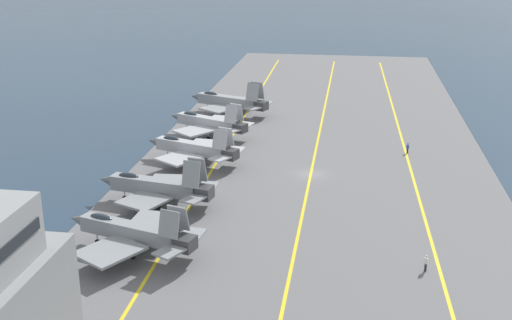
% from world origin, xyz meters
% --- Properties ---
extents(ground_plane, '(2000.00, 2000.00, 0.00)m').
position_xyz_m(ground_plane, '(0.00, 0.00, 0.00)').
color(ground_plane, '#23384C').
extents(carrier_deck, '(203.82, 51.98, 0.40)m').
position_xyz_m(carrier_deck, '(0.00, 0.00, 0.20)').
color(carrier_deck, slate).
rests_on(carrier_deck, ground).
extents(deck_stripe_foul_line, '(183.41, 4.12, 0.01)m').
position_xyz_m(deck_stripe_foul_line, '(0.00, -14.29, 0.40)').
color(deck_stripe_foul_line, yellow).
rests_on(deck_stripe_foul_line, carrier_deck).
extents(deck_stripe_centerline, '(183.44, 0.36, 0.01)m').
position_xyz_m(deck_stripe_centerline, '(0.00, 0.00, 0.40)').
color(deck_stripe_centerline, yellow).
rests_on(deck_stripe_centerline, carrier_deck).
extents(deck_stripe_edge_line, '(183.43, 2.80, 0.01)m').
position_xyz_m(deck_stripe_edge_line, '(0.00, 14.29, 0.40)').
color(deck_stripe_edge_line, yellow).
rests_on(deck_stripe_edge_line, carrier_deck).
extents(parked_jet_nearest, '(14.12, 15.86, 6.09)m').
position_xyz_m(parked_jet_nearest, '(-27.24, 16.95, 2.85)').
color(parked_jet_nearest, gray).
rests_on(parked_jet_nearest, carrier_deck).
extents(parked_jet_second, '(12.72, 15.64, 6.59)m').
position_xyz_m(parked_jet_second, '(-14.12, 18.32, 2.86)').
color(parked_jet_second, gray).
rests_on(parked_jet_second, carrier_deck).
extents(parked_jet_third, '(13.27, 15.66, 6.07)m').
position_xyz_m(parked_jet_third, '(2.06, 17.68, 2.78)').
color(parked_jet_third, '#A8AAAF').
rests_on(parked_jet_third, carrier_deck).
extents(parked_jet_fourth, '(13.85, 15.45, 6.40)m').
position_xyz_m(parked_jet_fourth, '(15.40, 18.29, 3.03)').
color(parked_jet_fourth, '#A8AAAF').
rests_on(parked_jet_fourth, carrier_deck).
extents(parked_jet_fifth, '(13.55, 16.93, 6.82)m').
position_xyz_m(parked_jet_fifth, '(31.03, 17.84, 2.97)').
color(parked_jet_fifth, gray).
rests_on(parked_jet_fifth, carrier_deck).
extents(crew_white_vest, '(0.45, 0.38, 1.79)m').
position_xyz_m(crew_white_vest, '(-26.72, -13.36, 1.38)').
color(crew_white_vest, '#232328').
rests_on(crew_white_vest, carrier_deck).
extents(crew_blue_vest, '(0.27, 0.39, 1.67)m').
position_xyz_m(crew_blue_vest, '(11.73, -14.25, 1.32)').
color(crew_blue_vest, '#232328').
rests_on(crew_blue_vest, carrier_deck).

